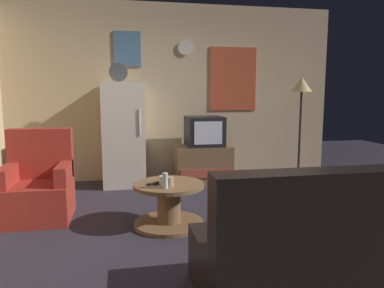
{
  "coord_description": "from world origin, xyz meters",
  "views": [
    {
      "loc": [
        -0.81,
        -3.29,
        1.35
      ],
      "look_at": [
        0.01,
        0.9,
        0.75
      ],
      "focal_mm": 33.97,
      "sensor_mm": 36.0,
      "label": 1
    }
  ],
  "objects_px": {
    "remote_control": "(154,184)",
    "wine_glass": "(165,181)",
    "coffee_table": "(169,204)",
    "couch": "(328,252)",
    "mug_ceramic_white": "(163,180)",
    "crt_tv": "(204,131)",
    "mug_ceramic_tan": "(170,182)",
    "armchair": "(39,187)",
    "standing_lamp": "(301,93)",
    "book_stack": "(242,179)",
    "fridge": "(124,134)",
    "tv_stand": "(203,164)"
  },
  "relations": [
    {
      "from": "coffee_table",
      "to": "couch",
      "type": "bearing_deg",
      "value": -60.55
    },
    {
      "from": "wine_glass",
      "to": "book_stack",
      "type": "height_order",
      "value": "wine_glass"
    },
    {
      "from": "mug_ceramic_white",
      "to": "remote_control",
      "type": "distance_m",
      "value": 0.09
    },
    {
      "from": "armchair",
      "to": "fridge",
      "type": "bearing_deg",
      "value": 54.48
    },
    {
      "from": "mug_ceramic_white",
      "to": "armchair",
      "type": "bearing_deg",
      "value": 157.01
    },
    {
      "from": "mug_ceramic_tan",
      "to": "book_stack",
      "type": "relative_size",
      "value": 0.42
    },
    {
      "from": "standing_lamp",
      "to": "coffee_table",
      "type": "xyz_separation_m",
      "value": [
        -2.27,
        -1.63,
        -1.14
      ]
    },
    {
      "from": "crt_tv",
      "to": "coffee_table",
      "type": "relative_size",
      "value": 0.75
    },
    {
      "from": "wine_glass",
      "to": "standing_lamp",
      "type": "bearing_deg",
      "value": 37.89
    },
    {
      "from": "standing_lamp",
      "to": "wine_glass",
      "type": "height_order",
      "value": "standing_lamp"
    },
    {
      "from": "couch",
      "to": "book_stack",
      "type": "relative_size",
      "value": 7.91
    },
    {
      "from": "wine_glass",
      "to": "armchair",
      "type": "relative_size",
      "value": 0.16
    },
    {
      "from": "tv_stand",
      "to": "crt_tv",
      "type": "xyz_separation_m",
      "value": [
        0.03,
        -0.0,
        0.5
      ]
    },
    {
      "from": "coffee_table",
      "to": "book_stack",
      "type": "distance_m",
      "value": 2.09
    },
    {
      "from": "book_stack",
      "to": "crt_tv",
      "type": "bearing_deg",
      "value": 170.21
    },
    {
      "from": "mug_ceramic_white",
      "to": "couch",
      "type": "relative_size",
      "value": 0.05
    },
    {
      "from": "coffee_table",
      "to": "remote_control",
      "type": "distance_m",
      "value": 0.28
    },
    {
      "from": "armchair",
      "to": "book_stack",
      "type": "distance_m",
      "value": 2.92
    },
    {
      "from": "tv_stand",
      "to": "couch",
      "type": "xyz_separation_m",
      "value": [
        0.12,
        -3.22,
        0.03
      ]
    },
    {
      "from": "coffee_table",
      "to": "book_stack",
      "type": "bearing_deg",
      "value": 50.15
    },
    {
      "from": "fridge",
      "to": "book_stack",
      "type": "distance_m",
      "value": 1.91
    },
    {
      "from": "book_stack",
      "to": "standing_lamp",
      "type": "bearing_deg",
      "value": 1.55
    },
    {
      "from": "standing_lamp",
      "to": "couch",
      "type": "xyz_separation_m",
      "value": [
        -1.41,
        -3.15,
        -1.05
      ]
    },
    {
      "from": "remote_control",
      "to": "wine_glass",
      "type": "bearing_deg",
      "value": -93.33
    },
    {
      "from": "fridge",
      "to": "remote_control",
      "type": "distance_m",
      "value": 1.87
    },
    {
      "from": "standing_lamp",
      "to": "armchair",
      "type": "height_order",
      "value": "standing_lamp"
    },
    {
      "from": "fridge",
      "to": "coffee_table",
      "type": "xyz_separation_m",
      "value": [
        0.43,
        -1.79,
        -0.53
      ]
    },
    {
      "from": "tv_stand",
      "to": "book_stack",
      "type": "relative_size",
      "value": 3.91
    },
    {
      "from": "coffee_table",
      "to": "mug_ceramic_tan",
      "type": "distance_m",
      "value": 0.29
    },
    {
      "from": "fridge",
      "to": "standing_lamp",
      "type": "distance_m",
      "value": 2.77
    },
    {
      "from": "tv_stand",
      "to": "coffee_table",
      "type": "height_order",
      "value": "tv_stand"
    },
    {
      "from": "armchair",
      "to": "couch",
      "type": "height_order",
      "value": "armchair"
    },
    {
      "from": "tv_stand",
      "to": "mug_ceramic_tan",
      "type": "relative_size",
      "value": 9.33
    },
    {
      "from": "mug_ceramic_tan",
      "to": "coffee_table",
      "type": "bearing_deg",
      "value": 87.98
    },
    {
      "from": "standing_lamp",
      "to": "mug_ceramic_white",
      "type": "relative_size",
      "value": 17.67
    },
    {
      "from": "crt_tv",
      "to": "standing_lamp",
      "type": "bearing_deg",
      "value": -2.81
    },
    {
      "from": "mug_ceramic_white",
      "to": "couch",
      "type": "height_order",
      "value": "couch"
    },
    {
      "from": "crt_tv",
      "to": "coffee_table",
      "type": "distance_m",
      "value": 1.95
    },
    {
      "from": "tv_stand",
      "to": "mug_ceramic_white",
      "type": "height_order",
      "value": "tv_stand"
    },
    {
      "from": "tv_stand",
      "to": "coffee_table",
      "type": "relative_size",
      "value": 1.17
    },
    {
      "from": "fridge",
      "to": "mug_ceramic_tan",
      "type": "bearing_deg",
      "value": -77.39
    },
    {
      "from": "standing_lamp",
      "to": "coffee_table",
      "type": "height_order",
      "value": "standing_lamp"
    },
    {
      "from": "wine_glass",
      "to": "mug_ceramic_tan",
      "type": "bearing_deg",
      "value": 55.43
    },
    {
      "from": "standing_lamp",
      "to": "remote_control",
      "type": "distance_m",
      "value": 3.06
    },
    {
      "from": "crt_tv",
      "to": "mug_ceramic_tan",
      "type": "xyz_separation_m",
      "value": [
        -0.76,
        -1.81,
        -0.3
      ]
    },
    {
      "from": "coffee_table",
      "to": "remote_control",
      "type": "height_order",
      "value": "remote_control"
    },
    {
      "from": "fridge",
      "to": "standing_lamp",
      "type": "bearing_deg",
      "value": -3.57
    },
    {
      "from": "coffee_table",
      "to": "couch",
      "type": "relative_size",
      "value": 0.42
    },
    {
      "from": "mug_ceramic_tan",
      "to": "armchair",
      "type": "xyz_separation_m",
      "value": [
        -1.35,
        0.61,
        -0.15
      ]
    },
    {
      "from": "fridge",
      "to": "remote_control",
      "type": "relative_size",
      "value": 11.8
    }
  ]
}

